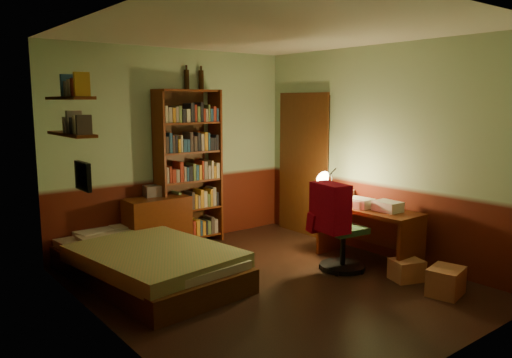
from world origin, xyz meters
TOP-DOWN VIEW (x-y plane):
  - floor at (0.00, 0.00)m, footprint 3.50×4.00m
  - ceiling at (0.00, 0.00)m, footprint 3.50×4.00m
  - wall_back at (0.00, 2.01)m, footprint 3.50×0.02m
  - wall_left at (-1.76, 0.00)m, footprint 0.02×4.00m
  - wall_right at (1.76, 0.00)m, footprint 0.02×4.00m
  - wall_front at (0.00, -2.01)m, footprint 3.50×0.02m
  - doorway at (1.72, 1.30)m, footprint 0.06×0.90m
  - door_trim at (1.69, 1.30)m, footprint 0.02×0.98m
  - bed at (-0.96, 0.97)m, footprint 1.40×2.35m
  - dresser at (-0.41, 1.76)m, footprint 0.81×0.41m
  - mini_stereo at (-0.37, 1.89)m, footprint 0.28×0.23m
  - bookshelf at (0.12, 1.85)m, footprint 0.91×0.36m
  - bottle_left at (0.18, 1.96)m, footprint 0.08×0.08m
  - bottle_right at (0.41, 1.96)m, footprint 0.09×0.09m
  - desk at (1.38, -0.16)m, footprint 0.53×1.25m
  - paper_stack at (1.62, 0.46)m, footprint 0.26×0.31m
  - desk_lamp at (1.35, 0.41)m, footprint 0.19×0.19m
  - office_chair at (0.97, -0.14)m, footprint 0.54×0.49m
  - red_jacket at (0.86, 0.07)m, footprint 0.31×0.49m
  - wall_shelf_lower at (-1.64, 1.10)m, footprint 0.20×0.90m
  - wall_shelf_upper at (-1.64, 1.10)m, footprint 0.20×0.90m
  - framed_picture at (-1.72, 0.60)m, footprint 0.04×0.32m
  - cardboard_box_a at (1.19, -1.31)m, footprint 0.43×0.37m
  - cardboard_box_b at (1.24, -0.82)m, footprint 0.39×0.36m

SIDE VIEW (x-z plane):
  - floor at x=0.00m, z-range -0.02..0.00m
  - cardboard_box_b at x=1.24m, z-range 0.00..0.23m
  - cardboard_box_a at x=1.19m, z-range 0.00..0.28m
  - desk at x=1.38m, z-range 0.00..0.67m
  - bed at x=-0.96m, z-range 0.00..0.67m
  - dresser at x=-0.41m, z-range 0.00..0.71m
  - office_chair at x=0.97m, z-range 0.00..0.97m
  - paper_stack at x=1.62m, z-range 0.67..0.77m
  - mini_stereo at x=-0.37m, z-range 0.71..0.85m
  - desk_lamp at x=1.35m, z-range 0.67..1.18m
  - doorway at x=1.72m, z-range 0.00..2.00m
  - door_trim at x=1.69m, z-range -0.04..2.04m
  - bookshelf at x=0.12m, z-range 0.00..2.07m
  - red_jacket at x=0.86m, z-range 0.97..1.51m
  - framed_picture at x=-1.72m, z-range 1.12..1.38m
  - wall_back at x=0.00m, z-range 0.00..2.60m
  - wall_left at x=-1.76m, z-range 0.00..2.60m
  - wall_right at x=1.76m, z-range 0.00..2.60m
  - wall_front at x=0.00m, z-range 0.00..2.60m
  - wall_shelf_lower at x=-1.64m, z-range 1.59..1.61m
  - wall_shelf_upper at x=-1.64m, z-range 1.94..1.96m
  - bottle_right at x=0.41m, z-range 2.07..2.33m
  - bottle_left at x=0.18m, z-range 2.07..2.33m
  - ceiling at x=0.00m, z-range 2.60..2.62m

